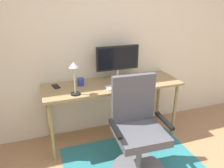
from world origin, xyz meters
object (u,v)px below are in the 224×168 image
at_px(computer_mouse, 145,82).
at_px(cell_phone, 56,86).
at_px(keyboard, 124,86).
at_px(desk_lamp, 74,72).
at_px(office_chair, 137,137).
at_px(monitor, 118,59).
at_px(desk, 113,89).
at_px(coffee_cup, 81,82).

bearing_deg(computer_mouse, cell_phone, 167.86).
height_order(keyboard, cell_phone, keyboard).
relative_size(desk_lamp, office_chair, 0.35).
distance_m(monitor, computer_mouse, 0.44).
relative_size(keyboard, office_chair, 0.41).
height_order(keyboard, desk_lamp, desk_lamp).
height_order(monitor, cell_phone, monitor).
distance_m(desk, cell_phone, 0.70).
relative_size(monitor, computer_mouse, 5.39).
height_order(computer_mouse, coffee_cup, coffee_cup).
bearing_deg(computer_mouse, keyboard, -171.83).
bearing_deg(keyboard, desk, 118.46).
relative_size(computer_mouse, desk_lamp, 0.28).
height_order(monitor, computer_mouse, monitor).
xyz_separation_m(monitor, coffee_cup, (-0.50, -0.06, -0.22)).
xyz_separation_m(keyboard, cell_phone, (-0.76, 0.27, -0.00)).
xyz_separation_m(computer_mouse, desk_lamp, (-0.89, -0.07, 0.24)).
distance_m(monitor, desk_lamp, 0.68).
distance_m(keyboard, desk_lamp, 0.63).
bearing_deg(desk, monitor, 50.67).
bearing_deg(desk, cell_phone, 169.61).
bearing_deg(desk, office_chair, -87.43).
bearing_deg(keyboard, office_chair, -95.48).
bearing_deg(coffee_cup, computer_mouse, -13.05).
bearing_deg(cell_phone, office_chair, -62.04).
bearing_deg(monitor, computer_mouse, -40.71).
xyz_separation_m(desk, cell_phone, (-0.68, 0.13, 0.08)).
height_order(cell_phone, office_chair, office_chair).
bearing_deg(coffee_cup, cell_phone, 170.33).
height_order(computer_mouse, cell_phone, computer_mouse).
bearing_deg(keyboard, computer_mouse, 8.17).
bearing_deg(cell_phone, desk, -24.00).
bearing_deg(cell_phone, computer_mouse, -25.76).
xyz_separation_m(desk, coffee_cup, (-0.39, 0.08, 0.13)).
bearing_deg(monitor, keyboard, -95.86).
distance_m(keyboard, cell_phone, 0.81).
relative_size(monitor, office_chair, 0.53).
bearing_deg(office_chair, keyboard, 87.52).
distance_m(monitor, office_chair, 1.02).
xyz_separation_m(keyboard, computer_mouse, (0.31, 0.04, 0.01)).
xyz_separation_m(desk, desk_lamp, (-0.50, -0.17, 0.34)).
xyz_separation_m(monitor, desk_lamp, (-0.61, -0.31, -0.01)).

